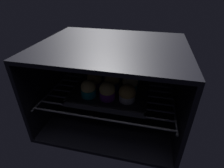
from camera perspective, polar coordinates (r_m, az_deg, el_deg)
oven_cavity at (r=82.02cm, az=0.61°, el=1.24°), size 59.00×47.00×37.00cm
oven_rack at (r=80.25cm, az=-0.07°, el=-2.32°), size 54.80×42.00×0.80cm
baking_tray at (r=80.02cm, az=0.00°, el=-1.51°), size 32.51×32.51×2.20cm
muffin_row0_col0 at (r=73.27cm, az=-7.65°, el=-1.62°), size 6.40×6.40×7.35cm
muffin_row0_col1 at (r=71.11cm, az=-1.75°, el=-2.29°), size 6.50×6.50×7.53cm
muffin_row0_col2 at (r=70.19cm, az=4.97°, el=-3.12°), size 6.81×6.81×7.29cm
muffin_row1_col0 at (r=79.82cm, az=-5.68°, el=1.36°), size 6.90×6.90×7.32cm
muffin_row1_col1 at (r=77.95cm, az=0.26°, el=1.13°), size 6.96×6.96×7.95cm
muffin_row1_col2 at (r=76.55cm, az=5.89°, el=0.35°), size 6.90×6.90×7.90cm
muffin_row2_col0 at (r=86.72cm, az=-4.19°, el=4.06°), size 6.67×6.67×7.71cm
muffin_row2_col1 at (r=85.14cm, az=1.35°, el=3.73°), size 6.40×6.40×7.69cm
muffin_row2_col2 at (r=84.11cm, az=6.89°, el=3.23°), size 6.51×6.51×8.22cm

